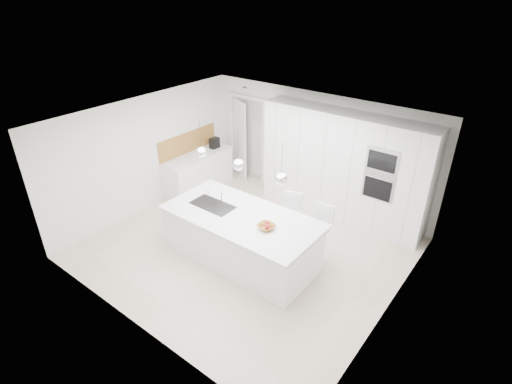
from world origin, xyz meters
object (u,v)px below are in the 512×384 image
Objects in this scene: fruit_bowl at (266,227)px; bar_stool_left at (288,220)px; bar_stool_right at (319,235)px; espresso_machine at (214,143)px; island_base at (240,239)px.

bar_stool_left reaches higher than fruit_bowl.
bar_stool_right reaches higher than bar_stool_left.
espresso_machine is at bearing 146.08° from fruit_bowl.
bar_stool_left is (0.44, 0.90, 0.11)m from island_base.
bar_stool_right reaches higher than island_base.
island_base is 2.53× the size of bar_stool_right.
bar_stool_left is (-0.16, 0.92, -0.39)m from fruit_bowl.
espresso_machine is 3.93m from bar_stool_right.
bar_stool_right is (0.71, -0.08, 0.01)m from bar_stool_left.
fruit_bowl is at bearing -2.04° from island_base.
bar_stool_left reaches higher than island_base.
island_base is 1.42m from bar_stool_right.
fruit_bowl is at bearing -32.75° from espresso_machine.
island_base is 3.33m from espresso_machine.
espresso_machine reaches higher than bar_stool_left.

